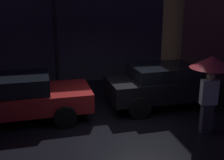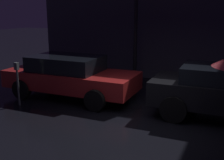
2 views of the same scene
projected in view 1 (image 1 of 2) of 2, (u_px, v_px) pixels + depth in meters
ground_plane at (118, 129)px, 7.97m from camera, size 60.00×60.00×0.00m
building_facade_left at (51, 10)px, 12.84m from camera, size 9.79×3.00×6.04m
parked_car_red at (15, 97)px, 8.42m from camera, size 4.45×1.99×1.38m
parked_car_black at (166, 84)px, 9.53m from camera, size 4.10×1.90×1.42m
pedestrian_with_umbrella at (211, 72)px, 7.34m from camera, size 1.14×1.14×2.15m
street_lamp_near at (54, 14)px, 10.46m from camera, size 0.46×0.46×4.08m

